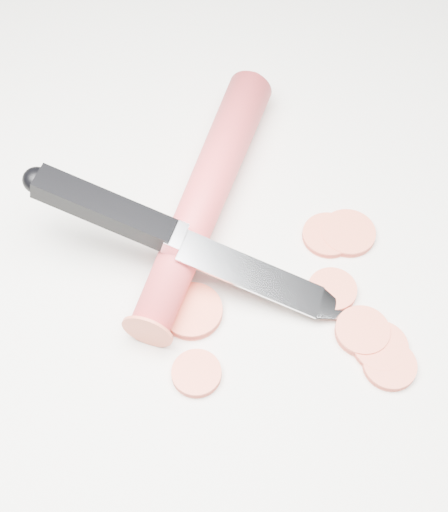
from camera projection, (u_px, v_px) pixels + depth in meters
ground at (236, 259)px, 0.50m from camera, size 2.40×2.40×0.00m
carrot at (205, 195)px, 0.51m from camera, size 0.20×0.16×0.03m
carrot_slice_0 at (197, 373)px, 0.45m from camera, size 0.03×0.03×0.01m
carrot_slice_1 at (390, 365)px, 0.45m from camera, size 0.03×0.03×0.01m
carrot_slice_2 at (332, 290)px, 0.48m from camera, size 0.03×0.03×0.01m
carrot_slice_3 at (380, 347)px, 0.46m from camera, size 0.04×0.04×0.01m
carrot_slice_4 at (328, 235)px, 0.51m from camera, size 0.04×0.04×0.01m
carrot_slice_5 at (192, 311)px, 0.47m from camera, size 0.04×0.04×0.01m
carrot_slice_6 at (362, 331)px, 0.47m from camera, size 0.04×0.04×0.01m
carrot_slice_7 at (348, 233)px, 0.51m from camera, size 0.04×0.04×0.01m
kitchen_knife at (194, 244)px, 0.46m from camera, size 0.16×0.21×0.07m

